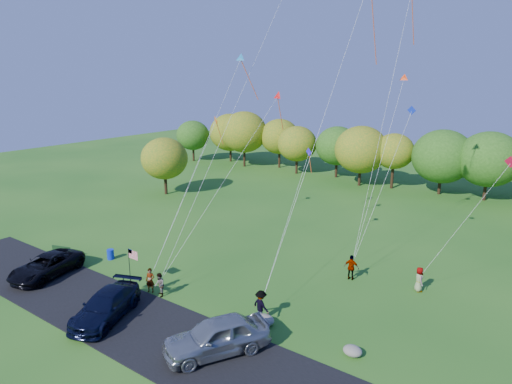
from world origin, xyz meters
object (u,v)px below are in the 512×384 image
(flyer_c, at_px, (261,305))
(park_bench, at_px, (62,251))
(minivan_navy, at_px, (106,306))
(flyer_a, at_px, (150,280))
(flyer_e, at_px, (419,279))
(flyer_d, at_px, (351,267))
(minivan_dark, at_px, (46,266))
(trash_barrel, at_px, (111,254))
(flyer_b, at_px, (160,285))
(minivan_silver, at_px, (217,336))

(flyer_c, xyz_separation_m, park_bench, (-18.43, -1.53, -0.42))
(minivan_navy, height_order, flyer_c, flyer_c)
(flyer_a, relative_size, flyer_e, 0.99)
(flyer_c, relative_size, park_bench, 1.10)
(flyer_d, relative_size, park_bench, 1.09)
(minivan_navy, distance_m, flyer_a, 3.99)
(flyer_d, distance_m, park_bench, 22.68)
(minivan_dark, distance_m, trash_barrel, 4.85)
(park_bench, bearing_deg, flyer_b, -18.26)
(minivan_dark, relative_size, flyer_a, 3.30)
(park_bench, distance_m, trash_barrel, 3.99)
(flyer_a, bearing_deg, flyer_d, 18.67)
(flyer_a, xyz_separation_m, trash_barrel, (-6.92, 1.95, -0.45))
(minivan_silver, xyz_separation_m, flyer_c, (-0.11, 4.15, -0.09))
(minivan_silver, relative_size, flyer_a, 3.33)
(flyer_a, bearing_deg, flyer_c, -15.02)
(minivan_dark, distance_m, flyer_a, 8.41)
(flyer_b, xyz_separation_m, flyer_c, (7.10, 1.53, 0.12))
(minivan_silver, height_order, park_bench, minivan_silver)
(flyer_e, bearing_deg, flyer_b, 92.46)
(flyer_b, xyz_separation_m, flyer_e, (13.58, 10.81, 0.05))
(minivan_dark, xyz_separation_m, minivan_silver, (16.13, 0.08, 0.18))
(minivan_navy, distance_m, flyer_c, 9.25)
(minivan_dark, distance_m, flyer_c, 16.57)
(flyer_a, distance_m, park_bench, 10.36)
(minivan_navy, distance_m, flyer_b, 3.90)
(minivan_navy, height_order, flyer_d, flyer_d)
(minivan_navy, relative_size, park_bench, 3.29)
(minivan_silver, height_order, flyer_d, minivan_silver)
(flyer_d, xyz_separation_m, flyer_e, (4.45, 1.01, -0.07))
(minivan_dark, bearing_deg, minivan_silver, -13.53)
(flyer_e, xyz_separation_m, trash_barrel, (-21.47, -8.79, -0.45))
(flyer_d, bearing_deg, flyer_a, 36.71)
(flyer_e, bearing_deg, minivan_dark, 84.93)
(flyer_d, height_order, flyer_e, flyer_d)
(flyer_d, bearing_deg, park_bench, 18.37)
(minivan_navy, bearing_deg, flyer_e, 24.84)
(minivan_silver, bearing_deg, flyer_b, -170.73)
(minivan_navy, height_order, park_bench, minivan_navy)
(flyer_a, xyz_separation_m, flyer_d, (10.10, 9.73, 0.07))
(park_bench, bearing_deg, minivan_navy, -37.80)
(flyer_e, bearing_deg, flyer_c, 109.04)
(flyer_b, relative_size, trash_barrel, 2.02)
(minivan_dark, xyz_separation_m, flyer_e, (22.50, 13.52, 0.02))
(flyer_a, height_order, flyer_e, flyer_e)
(minivan_navy, bearing_deg, park_bench, 138.87)
(minivan_dark, relative_size, minivan_navy, 1.00)
(flyer_a, distance_m, flyer_c, 8.21)
(flyer_b, distance_m, park_bench, 11.33)
(flyer_c, bearing_deg, trash_barrel, 9.45)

